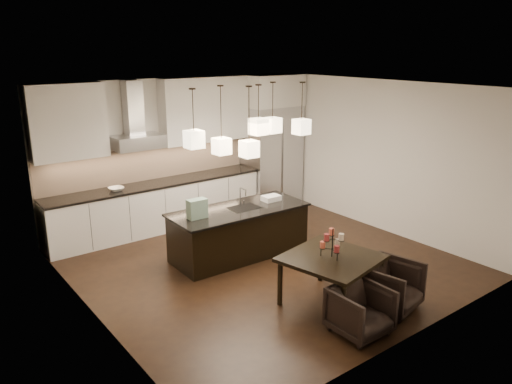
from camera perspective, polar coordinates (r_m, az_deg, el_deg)
floor at (r=8.16m, az=0.86°, el=-8.16°), size 5.50×5.50×0.02m
ceiling at (r=7.44m, az=0.96°, el=12.00°), size 5.50×5.50×0.02m
wall_back at (r=9.93m, az=-9.04°, el=4.71°), size 5.50×0.02×2.80m
wall_front at (r=5.87m, az=17.89°, el=-4.16°), size 5.50×0.02×2.80m
wall_left at (r=6.42m, az=-18.84°, el=-2.50°), size 0.02×5.50×2.80m
wall_right at (r=9.59m, az=13.99°, el=4.00°), size 0.02×5.50×2.80m
refrigerator at (r=10.84m, az=1.82°, el=4.13°), size 1.20×0.72×2.15m
fridge_panel at (r=10.63m, az=1.89°, el=11.52°), size 1.26×0.72×0.65m
lower_cabinets at (r=9.62m, az=-11.10°, el=-1.71°), size 4.21×0.62×0.88m
countertop at (r=9.49m, az=-11.26°, el=0.93°), size 4.21×0.66×0.04m
backsplash at (r=9.67m, az=-12.16°, el=3.22°), size 4.21×0.02×0.63m
upper_cab_left at (r=8.83m, az=-20.80°, el=7.51°), size 1.25×0.35×1.25m
upper_cab_right at (r=9.92m, az=-5.87°, el=9.35°), size 1.85×0.35×1.25m
hood_canopy at (r=9.23m, az=-13.35°, el=5.60°), size 0.90×0.52×0.24m
hood_chimney at (r=9.24m, az=-13.88°, el=9.35°), size 0.30×0.28×0.96m
fruit_bowl at (r=9.12m, az=-15.69°, el=0.33°), size 0.27×0.27×0.06m
island_body at (r=8.31m, az=-1.95°, el=-4.70°), size 2.25×0.96×0.78m
island_top at (r=8.17m, az=-1.98°, el=-2.02°), size 2.32×1.03×0.04m
faucet at (r=8.23m, az=-1.82°, el=-0.51°), size 0.10×0.22×0.34m
tote_bag at (r=7.72m, az=-6.75°, el=-1.90°), size 0.31×0.17×0.30m
food_container at (r=8.56m, az=1.74°, el=-0.70°), size 0.31×0.22×0.09m
dining_table at (r=6.91m, az=8.53°, el=-9.90°), size 1.34×1.34×0.68m
candelabra at (r=6.69m, az=8.73°, el=-5.75°), size 0.39×0.39×0.40m
candle_a at (r=6.81m, az=9.29°, el=-5.73°), size 0.08×0.08×0.09m
candle_b at (r=6.71m, az=7.63°, el=-5.99°), size 0.08×0.08×0.09m
candle_c at (r=6.60m, az=9.22°, el=-6.44°), size 0.08×0.08×0.09m
candle_d at (r=6.77m, az=8.64°, el=-4.50°), size 0.08×0.08×0.09m
candle_e at (r=6.57m, az=8.08°, el=-5.15°), size 0.08×0.08×0.09m
candle_f at (r=6.61m, az=9.72°, el=-5.08°), size 0.08×0.08×0.09m
armchair_left at (r=6.33m, az=11.84°, el=-13.16°), size 0.65×0.66×0.60m
armchair_right at (r=6.94m, az=15.13°, el=-10.32°), size 0.83×0.85×0.65m
pendant_a at (r=7.39m, az=-7.10°, el=6.00°), size 0.24×0.24×0.26m
pendant_b at (r=7.94m, az=-3.96°, el=5.26°), size 0.24×0.24×0.26m
pendant_c at (r=8.04m, az=0.28°, el=7.49°), size 0.24×0.24×0.26m
pendant_d at (r=8.61m, az=1.90°, el=7.64°), size 0.24×0.24×0.26m
pendant_e at (r=8.63m, az=5.21°, el=7.44°), size 0.24×0.24×0.26m
pendant_f at (r=7.81m, az=-0.79°, el=4.95°), size 0.24×0.24×0.26m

